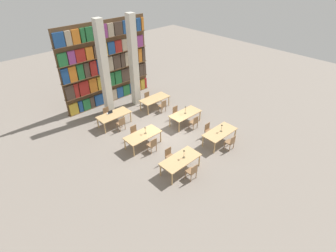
# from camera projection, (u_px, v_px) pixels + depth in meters

# --- Properties ---
(ground_plane) EXTENTS (40.00, 40.00, 0.00)m
(ground_plane) POSITION_uv_depth(u_px,v_px,m) (165.00, 134.00, 15.47)
(ground_plane) COLOR gray
(bookshelf_bank) EXTENTS (6.50, 0.35, 5.50)m
(bookshelf_bank) POSITION_uv_depth(u_px,v_px,m) (107.00, 65.00, 17.49)
(bookshelf_bank) COLOR brown
(bookshelf_bank) RESTS_ON ground_plane
(pillar_left) EXTENTS (0.46, 0.46, 6.00)m
(pillar_left) POSITION_uv_depth(u_px,v_px,m) (104.00, 71.00, 15.74)
(pillar_left) COLOR beige
(pillar_left) RESTS_ON ground_plane
(pillar_center) EXTENTS (0.46, 0.46, 6.00)m
(pillar_center) POSITION_uv_depth(u_px,v_px,m) (134.00, 62.00, 16.98)
(pillar_center) COLOR beige
(pillar_center) RESTS_ON ground_plane
(reading_table_0) EXTENTS (2.02, 0.96, 0.74)m
(reading_table_0) POSITION_uv_depth(u_px,v_px,m) (180.00, 160.00, 12.47)
(reading_table_0) COLOR tan
(reading_table_0) RESTS_ON ground_plane
(chair_0) EXTENTS (0.42, 0.40, 0.87)m
(chair_0) POSITION_uv_depth(u_px,v_px,m) (192.00, 171.00, 12.12)
(chair_0) COLOR olive
(chair_0) RESTS_ON ground_plane
(chair_1) EXTENTS (0.42, 0.40, 0.87)m
(chair_1) POSITION_uv_depth(u_px,v_px,m) (170.00, 156.00, 13.05)
(chair_1) COLOR olive
(chair_1) RESTS_ON ground_plane
(desk_lamp_0) EXTENTS (0.14, 0.14, 0.47)m
(desk_lamp_0) POSITION_uv_depth(u_px,v_px,m) (184.00, 152.00, 12.34)
(desk_lamp_0) COLOR brown
(desk_lamp_0) RESTS_ON reading_table_0
(reading_table_1) EXTENTS (2.02, 0.96, 0.74)m
(reading_table_1) POSITION_uv_depth(u_px,v_px,m) (220.00, 133.00, 14.37)
(reading_table_1) COLOR tan
(reading_table_1) RESTS_ON ground_plane
(chair_2) EXTENTS (0.42, 0.40, 0.87)m
(chair_2) POSITION_uv_depth(u_px,v_px,m) (231.00, 142.00, 14.00)
(chair_2) COLOR olive
(chair_2) RESTS_ON ground_plane
(chair_3) EXTENTS (0.42, 0.40, 0.87)m
(chair_3) POSITION_uv_depth(u_px,v_px,m) (209.00, 130.00, 14.93)
(chair_3) COLOR olive
(chair_3) RESTS_ON ground_plane
(desk_lamp_1) EXTENTS (0.14, 0.14, 0.46)m
(desk_lamp_1) POSITION_uv_depth(u_px,v_px,m) (222.00, 127.00, 14.19)
(desk_lamp_1) COLOR brown
(desk_lamp_1) RESTS_ON reading_table_1
(reading_table_2) EXTENTS (2.02, 0.96, 0.74)m
(reading_table_2) POSITION_uv_depth(u_px,v_px,m) (143.00, 136.00, 14.15)
(reading_table_2) COLOR tan
(reading_table_2) RESTS_ON ground_plane
(chair_4) EXTENTS (0.42, 0.40, 0.87)m
(chair_4) POSITION_uv_depth(u_px,v_px,m) (152.00, 145.00, 13.80)
(chair_4) COLOR olive
(chair_4) RESTS_ON ground_plane
(chair_5) EXTENTS (0.42, 0.40, 0.87)m
(chair_5) POSITION_uv_depth(u_px,v_px,m) (135.00, 133.00, 14.73)
(chair_5) COLOR olive
(chair_5) RESTS_ON ground_plane
(desk_lamp_2) EXTENTS (0.14, 0.14, 0.42)m
(desk_lamp_2) POSITION_uv_depth(u_px,v_px,m) (145.00, 129.00, 14.04)
(desk_lamp_2) COLOR brown
(desk_lamp_2) RESTS_ON reading_table_2
(reading_table_3) EXTENTS (2.02, 0.96, 0.74)m
(reading_table_3) POSITION_uv_depth(u_px,v_px,m) (185.00, 114.00, 16.02)
(reading_table_3) COLOR tan
(reading_table_3) RESTS_ON ground_plane
(chair_6) EXTENTS (0.42, 0.40, 0.87)m
(chair_6) POSITION_uv_depth(u_px,v_px,m) (194.00, 122.00, 15.65)
(chair_6) COLOR olive
(chair_6) RESTS_ON ground_plane
(chair_7) EXTENTS (0.42, 0.40, 0.87)m
(chair_7) POSITION_uv_depth(u_px,v_px,m) (176.00, 113.00, 16.58)
(chair_7) COLOR olive
(chair_7) RESTS_ON ground_plane
(desk_lamp_3) EXTENTS (0.14, 0.14, 0.50)m
(desk_lamp_3) POSITION_uv_depth(u_px,v_px,m) (186.00, 109.00, 15.79)
(desk_lamp_3) COLOR brown
(desk_lamp_3) RESTS_ON reading_table_3
(reading_table_4) EXTENTS (2.02, 0.96, 0.74)m
(reading_table_4) POSITION_uv_depth(u_px,v_px,m) (114.00, 115.00, 15.91)
(reading_table_4) COLOR tan
(reading_table_4) RESTS_ON ground_plane
(chair_8) EXTENTS (0.42, 0.40, 0.87)m
(chair_8) POSITION_uv_depth(u_px,v_px,m) (121.00, 123.00, 15.54)
(chair_8) COLOR olive
(chair_8) RESTS_ON ground_plane
(chair_9) EXTENTS (0.42, 0.40, 0.87)m
(chair_9) POSITION_uv_depth(u_px,v_px,m) (107.00, 114.00, 16.47)
(chair_9) COLOR olive
(chair_9) RESTS_ON ground_plane
(laptop) EXTENTS (0.32, 0.22, 0.21)m
(laptop) POSITION_uv_depth(u_px,v_px,m) (110.00, 113.00, 15.96)
(laptop) COLOR silver
(laptop) RESTS_ON reading_table_4
(reading_table_5) EXTENTS (2.02, 0.96, 0.74)m
(reading_table_5) POSITION_uv_depth(u_px,v_px,m) (155.00, 99.00, 17.68)
(reading_table_5) COLOR tan
(reading_table_5) RESTS_ON ground_plane
(chair_10) EXTENTS (0.42, 0.40, 0.87)m
(chair_10) POSITION_uv_depth(u_px,v_px,m) (163.00, 106.00, 17.33)
(chair_10) COLOR olive
(chair_10) RESTS_ON ground_plane
(chair_11) EXTENTS (0.42, 0.40, 0.87)m
(chair_11) POSITION_uv_depth(u_px,v_px,m) (148.00, 98.00, 18.27)
(chair_11) COLOR olive
(chair_11) RESTS_ON ground_plane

